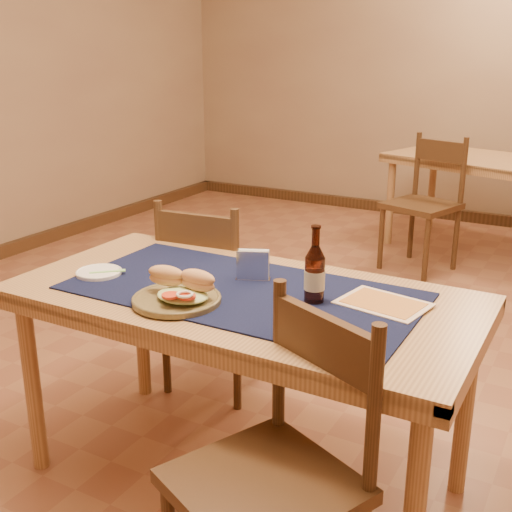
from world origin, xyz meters
The scene contains 14 objects.
room centered at (0.00, 0.00, 1.40)m, with size 6.04×7.04×2.84m.
main_table centered at (0.00, -0.80, 0.67)m, with size 1.60×0.80×0.75m.
placemat centered at (0.00, -0.80, 0.75)m, with size 1.20×0.60×0.01m, color #0E1536.
baseboard centered at (0.00, 0.00, 0.05)m, with size 6.00×7.00×0.10m.
back_table centered at (0.28, 2.52, 0.67)m, with size 1.74×1.22×0.75m.
chair_main_far centered at (-0.46, -0.27, 0.48)m, with size 0.46×0.46×0.92m.
chair_main_near centered at (0.40, -1.30, 0.49)m, with size 0.57×0.57×0.93m.
chair_back_near centered at (-0.08, 1.94, 0.50)m, with size 0.56×0.56×0.96m.
sandwich_plate centered at (-0.12, -0.99, 0.79)m, with size 0.29×0.29×0.11m.
side_plate centered at (-0.54, -0.91, 0.76)m, with size 0.17×0.17×0.01m.
fork centered at (-0.50, -0.90, 0.77)m, with size 0.11×0.10×0.00m.
beer_bottle centered at (0.26, -0.77, 0.85)m, with size 0.07×0.07×0.26m.
napkin_holder centered at (-0.02, -0.69, 0.81)m, with size 0.13×0.09×0.11m.
menu_card centered at (0.46, -0.69, 0.76)m, with size 0.31×0.25×0.01m.
Camera 1 is at (1.04, -2.57, 1.54)m, focal length 45.00 mm.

